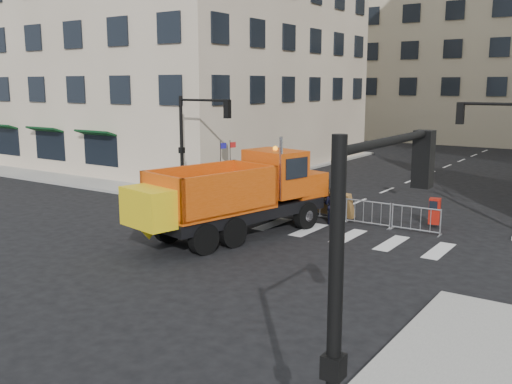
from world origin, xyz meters
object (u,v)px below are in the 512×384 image
Objects in this scene: plow_truck at (235,193)px; newspaper_box at (435,211)px; cop_c at (300,201)px; cop_a at (299,199)px; worker at (248,180)px; cop_b at (332,205)px.

plow_truck reaches higher than newspaper_box.
cop_c is at bearing -170.97° from newspaper_box.
newspaper_box is at bearing 177.40° from cop_a.
cop_a reaches higher than cop_c.
plow_truck is at bearing -93.27° from worker.
cop_a reaches higher than newspaper_box.
worker reaches higher than newspaper_box.
cop_b is 1.52× the size of newspaper_box.
worker is 9.98m from newspaper_box.
worker is at bearing -96.83° from cop_c.
cop_c is (0.66, 4.01, -0.94)m from plow_truck.
worker reaches higher than cop_b.
plow_truck is at bearing 65.21° from cop_b.
cop_c is at bearing -62.46° from worker.
newspaper_box is (6.09, 5.92, -1.06)m from plow_truck.
cop_c is at bearing 158.41° from cop_a.
worker is at bearing 166.70° from newspaper_box.
plow_truck is 8.56m from newspaper_box.
newspaper_box is (9.96, -0.53, -0.32)m from worker.
cop_a is at bearing -171.29° from newspaper_box.
worker is (-4.53, 2.43, 0.20)m from cop_c.
cop_b is 4.29m from newspaper_box.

